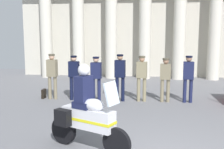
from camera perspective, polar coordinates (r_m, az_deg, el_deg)
colonnade_backdrop at (r=16.47m, az=6.67°, el=10.84°), size 14.66×1.52×6.13m
officer_in_row_0 at (r=11.12m, az=-11.96°, el=0.36°), size 0.41×0.27×1.76m
officer_in_row_1 at (r=10.83m, az=-7.67°, el=0.10°), size 0.41×0.27×1.70m
officer_in_row_2 at (r=10.62m, az=-3.23°, el=-0.10°), size 0.41×0.27×1.68m
officer_in_row_3 at (r=10.56m, az=1.62°, el=0.16°), size 0.41×0.27×1.77m
officer_in_row_4 at (r=10.58m, az=6.01°, el=-0.05°), size 0.41×0.27×1.71m
officer_in_row_5 at (r=10.62m, az=10.71°, el=-0.35°), size 0.41×0.27×1.64m
officer_in_row_6 at (r=10.71m, az=15.12°, el=-0.14°), size 0.41×0.27×1.73m
motorcycle_with_rider at (r=6.22m, az=-5.34°, el=-8.03°), size 1.91×1.14×1.90m
briefcase_on_ground at (r=11.50m, az=-13.57°, el=-3.77°), size 0.10×0.32×0.36m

